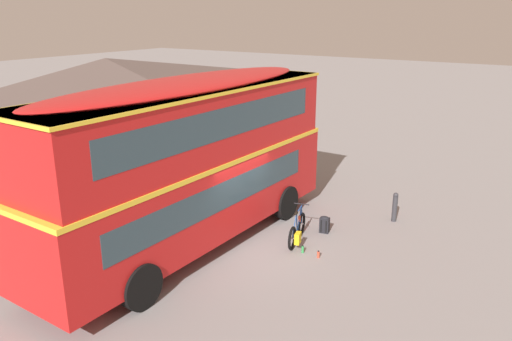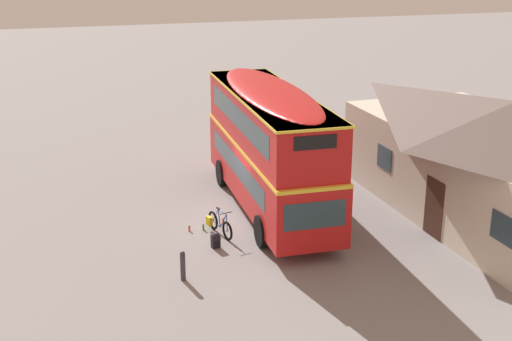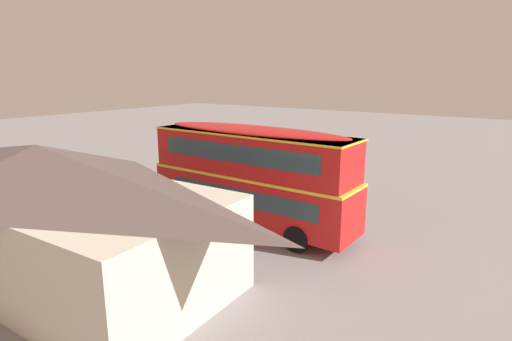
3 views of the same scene
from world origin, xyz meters
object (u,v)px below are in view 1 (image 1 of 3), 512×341
double_decker_bus (191,157)px  backpack_on_ground (325,224)px  water_bottle_red_squeeze (318,254)px  touring_bicycle (297,231)px  water_bottle_green_metal (303,249)px  kerb_bollard (395,207)px

double_decker_bus → backpack_on_ground: bearing=-44.5°
double_decker_bus → water_bottle_red_squeeze: (1.22, -3.37, -2.55)m
water_bottle_red_squeeze → touring_bicycle: bearing=61.1°
water_bottle_green_metal → touring_bicycle: bearing=42.6°
double_decker_bus → water_bottle_green_metal: 4.03m
double_decker_bus → kerb_bollard: (4.84, -4.26, -2.15)m
backpack_on_ground → kerb_bollard: bearing=-36.3°
water_bottle_green_metal → backpack_on_ground: bearing=3.5°
touring_bicycle → backpack_on_ground: bearing=-18.6°
touring_bicycle → water_bottle_red_squeeze: 1.13m
kerb_bollard → water_bottle_red_squeeze: bearing=166.3°
backpack_on_ground → water_bottle_green_metal: backpack_on_ground is taller
water_bottle_red_squeeze → kerb_bollard: size_ratio=0.22×
backpack_on_ground → water_bottle_red_squeeze: bearing=-159.5°
double_decker_bus → water_bottle_green_metal: bearing=-66.4°
water_bottle_red_squeeze → double_decker_bus: bearing=109.9°
backpack_on_ground → water_bottle_green_metal: 1.58m
water_bottle_green_metal → kerb_bollard: (3.58, -1.39, 0.39)m
touring_bicycle → backpack_on_ground: (1.07, -0.36, -0.10)m
touring_bicycle → kerb_bollard: touring_bicycle is taller
touring_bicycle → kerb_bollard: (3.08, -1.84, 0.13)m
double_decker_bus → backpack_on_ground: (2.82, -2.77, -2.37)m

